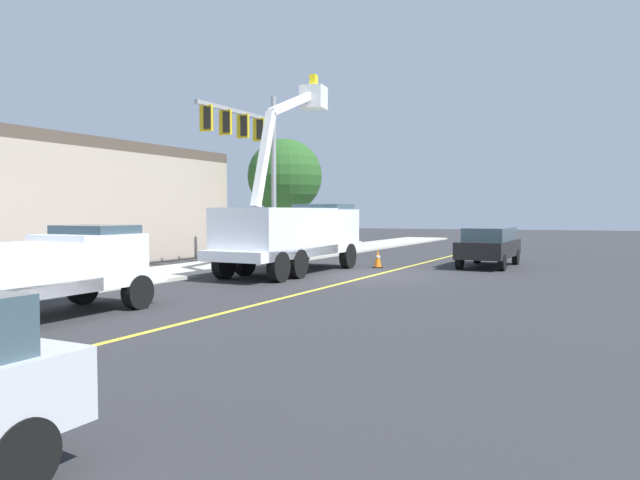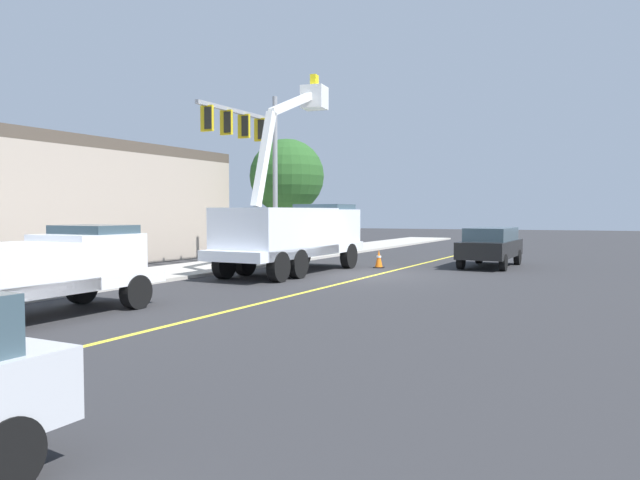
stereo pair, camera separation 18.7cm
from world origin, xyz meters
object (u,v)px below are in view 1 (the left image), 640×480
at_px(traffic_signal_mast, 251,145).
at_px(utility_bucket_truck, 293,231).
at_px(passing_minivan, 489,244).
at_px(traffic_cone_mid_front, 378,259).
at_px(service_pickup_truck, 45,268).

bearing_deg(traffic_signal_mast, utility_bucket_truck, -126.33).
bearing_deg(utility_bucket_truck, traffic_signal_mast, 53.67).
xyz_separation_m(passing_minivan, traffic_signal_mast, (-3.14, 9.79, 4.29)).
distance_m(utility_bucket_truck, traffic_cone_mid_front, 4.26).
relative_size(utility_bucket_truck, traffic_cone_mid_front, 11.03).
distance_m(passing_minivan, traffic_signal_mast, 11.14).
bearing_deg(passing_minivan, traffic_cone_mid_front, 114.80).
xyz_separation_m(utility_bucket_truck, traffic_cone_mid_front, (3.11, -2.63, -1.26)).
height_order(service_pickup_truck, passing_minivan, service_pickup_truck).
bearing_deg(traffic_cone_mid_front, service_pickup_truck, 163.55).
relative_size(utility_bucket_truck, traffic_signal_mast, 1.11).
xyz_separation_m(service_pickup_truck, traffic_cone_mid_front, (14.28, -4.22, -0.74)).
xyz_separation_m(utility_bucket_truck, service_pickup_truck, (-11.17, 1.59, -0.52)).
distance_m(utility_bucket_truck, service_pickup_truck, 11.29).
bearing_deg(traffic_cone_mid_front, traffic_signal_mast, 101.53).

